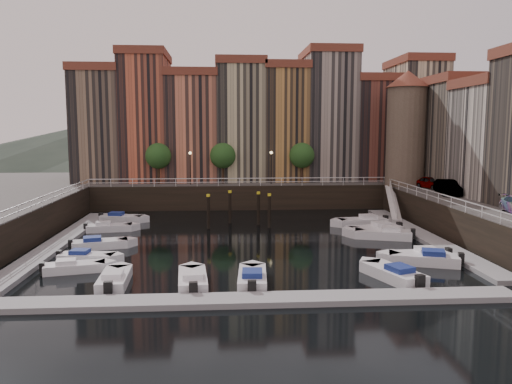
{
  "coord_description": "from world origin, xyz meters",
  "views": [
    {
      "loc": [
        -2.12,
        -44.42,
        9.83
      ],
      "look_at": [
        1.2,
        4.0,
        3.75
      ],
      "focal_mm": 35.0,
      "sensor_mm": 36.0,
      "label": 1
    }
  ],
  "objects": [
    {
      "name": "boat_right_4",
      "position": [
        12.38,
        5.32,
        0.41
      ],
      "size": [
        5.36,
        2.43,
        1.21
      ],
      "rotation": [
        0.0,
        0.0,
        3.25
      ],
      "color": "white",
      "rests_on": "ground"
    },
    {
      "name": "mooring_pilings",
      "position": [
        -0.14,
        5.96,
        1.65
      ],
      "size": [
        6.47,
        3.19,
        3.78
      ],
      "color": "black",
      "rests_on": "ground"
    },
    {
      "name": "boat_near_3",
      "position": [
        9.14,
        -13.24,
        0.4
      ],
      "size": [
        3.43,
        5.27,
        1.19
      ],
      "rotation": [
        0.0,
        0.0,
        1.92
      ],
      "color": "white",
      "rests_on": "ground"
    },
    {
      "name": "dock_near",
      "position": [
        0.0,
        -17.0,
        0.17
      ],
      "size": [
        30.0,
        2.0,
        0.35
      ],
      "primitive_type": "cube",
      "color": "gray",
      "rests_on": "ground"
    },
    {
      "name": "boat_near_2",
      "position": [
        -0.24,
        -13.51,
        0.38
      ],
      "size": [
        2.09,
        4.97,
        1.13
      ],
      "rotation": [
        0.0,
        0.0,
        1.5
      ],
      "color": "white",
      "rests_on": "ground"
    },
    {
      "name": "boat_left_3",
      "position": [
        -13.24,
        4.24,
        0.35
      ],
      "size": [
        4.61,
        2.21,
        1.04
      ],
      "rotation": [
        0.0,
        0.0,
        0.14
      ],
      "color": "white",
      "rests_on": "ground"
    },
    {
      "name": "boat_near_0",
      "position": [
        -9.02,
        -13.09,
        0.37
      ],
      "size": [
        1.95,
        4.79,
        1.09
      ],
      "rotation": [
        0.0,
        0.0,
        1.62
      ],
      "color": "white",
      "rests_on": "ground"
    },
    {
      "name": "promenade_trees",
      "position": [
        -1.33,
        18.2,
        6.58
      ],
      "size": [
        21.2,
        3.2,
        5.2
      ],
      "color": "black",
      "rests_on": "quay_far"
    },
    {
      "name": "mountains",
      "position": [
        1.72,
        110.0,
        7.92
      ],
      "size": [
        145.0,
        100.0,
        18.0
      ],
      "color": "#2D382D",
      "rests_on": "ground"
    },
    {
      "name": "corner_tower",
      "position": [
        20.0,
        14.5,
        10.19
      ],
      "size": [
        5.2,
        5.2,
        13.8
      ],
      "color": "#6B5B4C",
      "rests_on": "quay_right"
    },
    {
      "name": "car_a",
      "position": [
        21.81,
        10.98,
        3.7
      ],
      "size": [
        2.67,
        4.38,
        1.39
      ],
      "primitive_type": "imported",
      "rotation": [
        0.0,
        0.0,
        0.27
      ],
      "color": "gray",
      "rests_on": "quay_right"
    },
    {
      "name": "car_b",
      "position": [
        21.24,
        5.45,
        3.79
      ],
      "size": [
        2.38,
        5.02,
        1.59
      ],
      "primitive_type": "imported",
      "rotation": [
        0.0,
        0.0,
        -0.15
      ],
      "color": "gray",
      "rests_on": "quay_right"
    },
    {
      "name": "boat_left_1",
      "position": [
        -12.36,
        -7.18,
        0.33
      ],
      "size": [
        4.41,
        2.03,
        0.99
      ],
      "rotation": [
        0.0,
        0.0,
        -0.11
      ],
      "color": "white",
      "rests_on": "ground"
    },
    {
      "name": "right_terrace",
      "position": [
        26.5,
        3.8,
        9.56
      ],
      "size": [
        9.3,
        24.3,
        14.0
      ],
      "color": "#6E6353",
      "rests_on": "quay_right"
    },
    {
      "name": "boat_right_0",
      "position": [
        12.76,
        -9.65,
        0.4
      ],
      "size": [
        5.35,
        3.35,
        1.2
      ],
      "rotation": [
        0.0,
        0.0,
        2.82
      ],
      "color": "white",
      "rests_on": "ground"
    },
    {
      "name": "boat_near_1",
      "position": [
        -4.03,
        -13.56,
        0.38
      ],
      "size": [
        2.11,
        4.93,
        1.12
      ],
      "rotation": [
        0.0,
        0.0,
        1.65
      ],
      "color": "white",
      "rests_on": "ground"
    },
    {
      "name": "quay_far",
      "position": [
        0.0,
        26.0,
        1.5
      ],
      "size": [
        80.0,
        20.0,
        3.0
      ],
      "primitive_type": "cube",
      "color": "black",
      "rests_on": "ground"
    },
    {
      "name": "far_terrace",
      "position": [
        3.31,
        23.5,
        10.95
      ],
      "size": [
        48.7,
        10.3,
        17.5
      ],
      "color": "#7D664F",
      "rests_on": "quay_far"
    },
    {
      "name": "ground",
      "position": [
        0.0,
        0.0,
        0.0
      ],
      "size": [
        200.0,
        200.0,
        0.0
      ],
      "primitive_type": "plane",
      "color": "black",
      "rests_on": "ground"
    },
    {
      "name": "gangway",
      "position": [
        17.1,
        10.0,
        1.92
      ],
      "size": [
        2.78,
        8.32,
        3.73
      ],
      "color": "white",
      "rests_on": "ground"
    },
    {
      "name": "boat_left_0",
      "position": [
        -12.51,
        -9.9,
        0.33
      ],
      "size": [
        4.41,
        2.39,
        0.99
      ],
      "rotation": [
        0.0,
        0.0,
        0.22
      ],
      "color": "white",
      "rests_on": "ground"
    },
    {
      "name": "dock_left",
      "position": [
        -16.2,
        -1.0,
        0.17
      ],
      "size": [
        2.0,
        28.0,
        0.35
      ],
      "primitive_type": "cube",
      "color": "gray",
      "rests_on": "ground"
    },
    {
      "name": "boat_left_4",
      "position": [
        -13.05,
        9.36,
        0.37
      ],
      "size": [
        4.86,
        2.49,
        1.09
      ],
      "rotation": [
        0.0,
        0.0,
        -0.18
      ],
      "color": "white",
      "rests_on": "ground"
    },
    {
      "name": "boat_left_2",
      "position": [
        -12.45,
        -2.91,
        0.37
      ],
      "size": [
        4.84,
        2.74,
        1.08
      ],
      "rotation": [
        0.0,
        0.0,
        0.25
      ],
      "color": "white",
      "rests_on": "ground"
    },
    {
      "name": "street_lamps",
      "position": [
        -1.0,
        17.2,
        5.9
      ],
      "size": [
        10.36,
        0.36,
        4.18
      ],
      "color": "black",
      "rests_on": "quay_far"
    },
    {
      "name": "boat_right_1",
      "position": [
        12.72,
        -8.7,
        0.38
      ],
      "size": [
        4.94,
        2.03,
        1.12
      ],
      "rotation": [
        0.0,
        0.0,
        3.2
      ],
      "color": "white",
      "rests_on": "ground"
    },
    {
      "name": "boat_right_3",
      "position": [
        12.48,
        1.2,
        0.41
      ],
      "size": [
        5.39,
        2.85,
        1.21
      ],
      "rotation": [
        0.0,
        0.0,
        3.34
      ],
      "color": "white",
      "rests_on": "ground"
    },
    {
      "name": "railings",
      "position": [
        0.0,
        4.88,
        3.79
      ],
      "size": [
        36.08,
        34.04,
        0.52
      ],
      "color": "white",
      "rests_on": "ground"
    },
    {
      "name": "boat_right_2",
      "position": [
        12.58,
        -0.89,
        0.41
      ],
      "size": [
        5.41,
        3.28,
        1.21
      ],
      "rotation": [
        0.0,
        0.0,
        2.85
      ],
      "color": "white",
      "rests_on": "ground"
    },
    {
      "name": "dock_right",
      "position": [
        16.2,
        -1.0,
        0.17
      ],
      "size": [
        2.0,
        28.0,
        0.35
      ],
      "primitive_type": "cube",
      "color": "gray",
      "rests_on": "ground"
    }
  ]
}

